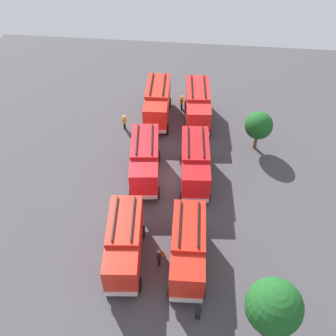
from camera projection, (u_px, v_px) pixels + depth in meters
ground_plane at (168, 178)px, 38.64m from camera, size 55.62×55.62×0.00m
fire_truck_0 at (157, 102)px, 44.06m from camera, size 7.29×2.99×3.88m
fire_truck_1 at (145, 160)px, 37.40m from camera, size 7.43×3.41×3.88m
fire_truck_2 at (124, 242)px, 30.71m from camera, size 7.39×3.29×3.88m
fire_truck_3 at (198, 104)px, 43.74m from camera, size 7.38×3.24×3.88m
fire_truck_4 at (195, 162)px, 37.13m from camera, size 7.36×3.19×3.88m
fire_truck_5 at (188, 248)px, 30.35m from camera, size 7.28×2.97×3.88m
firefighter_0 at (159, 257)px, 31.09m from camera, size 0.48×0.37×1.79m
firefighter_1 at (124, 122)px, 43.50m from camera, size 0.45×0.29×1.72m
firefighter_2 at (198, 312)px, 27.91m from camera, size 0.38×0.48×1.79m
firefighter_3 at (182, 102)px, 46.11m from camera, size 0.46×0.33×1.77m
tree_0 at (259, 125)px, 39.85m from camera, size 2.80×2.80×4.35m
tree_1 at (274, 307)px, 25.16m from camera, size 3.69×3.69×5.72m
traffic_cone_0 at (163, 253)px, 32.24m from camera, size 0.39×0.39×0.56m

